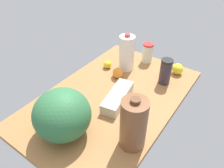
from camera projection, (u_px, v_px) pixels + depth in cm
name	position (u px, v px, depth cm)	size (l,w,h in cm)	color
countertop	(112.00, 98.00, 140.45)	(120.00, 76.00, 3.00)	#9D6A3B
tumbler_cup	(148.00, 53.00, 168.87)	(8.17, 8.17, 15.47)	beige
egg_carton	(118.00, 97.00, 133.89)	(29.33, 10.04, 6.67)	beige
shaker_bottle	(166.00, 71.00, 145.92)	(7.94, 7.94, 18.10)	#312A32
milk_jug	(127.00, 53.00, 157.60)	(11.17, 11.17, 27.86)	white
watermelon	(62.00, 115.00, 108.35)	(29.20, 29.20, 26.32)	#2E6B3E
chocolate_milk_jug	(133.00, 124.00, 102.31)	(12.94, 12.94, 29.62)	brown
orange_by_jug	(118.00, 73.00, 153.89)	(7.63, 7.63, 7.63)	orange
lemon_near_front	(107.00, 64.00, 164.41)	(6.02, 6.02, 6.02)	yellow
lime_loose	(130.00, 51.00, 181.76)	(5.55, 5.55, 5.55)	#63A92F
lemon_far_back	(178.00, 69.00, 157.58)	(7.95, 7.95, 7.95)	yellow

